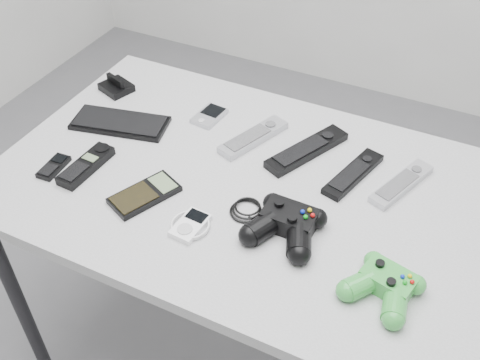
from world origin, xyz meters
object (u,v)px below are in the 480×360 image
at_px(mp3_player, 190,225).
at_px(remote_silver_b, 402,183).
at_px(remote_black_b, 353,173).
at_px(cordless_handset, 86,165).
at_px(mobile_phone, 54,167).
at_px(calculator, 145,194).
at_px(controller_green, 385,284).
at_px(pda_keyboard, 120,122).
at_px(pda, 209,116).
at_px(desk, 243,201).
at_px(controller_black, 286,223).
at_px(remote_silver_a, 253,137).
at_px(remote_black_a, 307,149).

bearing_deg(mp3_player, remote_silver_b, 45.29).
bearing_deg(remote_black_b, cordless_handset, -141.29).
bearing_deg(mobile_phone, calculator, -0.67).
relative_size(mp3_player, controller_green, 0.61).
xyz_separation_m(remote_silver_b, controller_green, (0.04, -0.32, 0.01)).
bearing_deg(mobile_phone, pda_keyboard, 75.98).
xyz_separation_m(pda, cordless_handset, (-0.17, -0.32, 0.00)).
bearing_deg(pda_keyboard, remote_black_b, -6.14).
distance_m(desk, pda, 0.28).
bearing_deg(cordless_handset, mp3_player, -7.37).
distance_m(cordless_handset, controller_green, 0.74).
bearing_deg(calculator, remote_black_b, 58.21).
xyz_separation_m(remote_black_b, controller_green, (0.15, -0.30, 0.01)).
distance_m(remote_silver_b, controller_green, 0.32).
bearing_deg(pda, calculator, -81.67).
height_order(pda_keyboard, controller_black, controller_black).
xyz_separation_m(remote_silver_a, controller_black, (0.20, -0.26, 0.02)).
height_order(desk, remote_black_a, remote_black_a).
relative_size(desk, mp3_player, 12.75).
xyz_separation_m(pda_keyboard, pda, (0.20, 0.13, 0.00)).
height_order(remote_silver_a, cordless_handset, cordless_handset).
xyz_separation_m(cordless_handset, controller_green, (0.74, -0.04, 0.01)).
distance_m(remote_black_a, remote_silver_b, 0.24).
height_order(remote_silver_a, controller_green, controller_green).
bearing_deg(pda_keyboard, mp3_player, -47.27).
xyz_separation_m(pda_keyboard, calculator, (0.21, -0.21, 0.00)).
relative_size(cordless_handset, controller_black, 0.59).
distance_m(controller_black, controller_green, 0.24).
bearing_deg(pda, remote_silver_a, -8.09).
height_order(pda, remote_black_b, remote_black_b).
height_order(pda_keyboard, remote_black_a, remote_black_a).
distance_m(remote_silver_a, mp3_player, 0.34).
distance_m(desk, pda_keyboard, 0.40).
xyz_separation_m(remote_black_a, mobile_phone, (-0.53, -0.32, -0.00)).
bearing_deg(controller_green, cordless_handset, -169.67).
xyz_separation_m(pda_keyboard, controller_black, (0.54, -0.16, 0.02)).
relative_size(desk, controller_green, 7.76).
distance_m(desk, cordless_handset, 0.39).
height_order(desk, pda, pda).
xyz_separation_m(pda_keyboard, controller_green, (0.77, -0.23, 0.02)).
bearing_deg(controller_green, mp3_player, -164.26).
bearing_deg(cordless_handset, pda_keyboard, 102.78).
height_order(remote_silver_a, calculator, remote_silver_a).
relative_size(remote_black_b, cordless_handset, 1.25).
bearing_deg(cordless_handset, desk, 22.78).
bearing_deg(controller_green, pda_keyboard, 177.20).
height_order(controller_black, controller_green, controller_black).
bearing_deg(remote_black_b, desk, -135.85).
bearing_deg(remote_black_b, pda_keyboard, -158.35).
xyz_separation_m(desk, remote_black_a, (0.10, 0.16, 0.08)).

